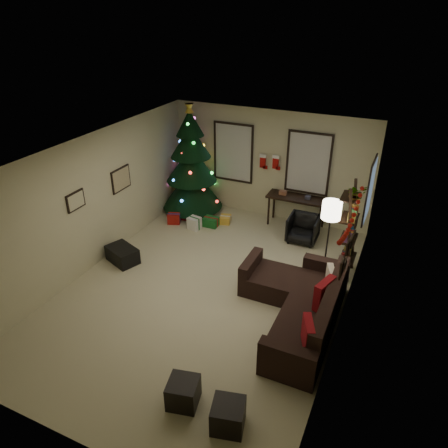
{
  "coord_description": "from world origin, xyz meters",
  "views": [
    {
      "loc": [
        3.02,
        -5.8,
        4.89
      ],
      "look_at": [
        0.1,
        0.6,
        1.15
      ],
      "focal_mm": 33.7,
      "sensor_mm": 36.0,
      "label": 1
    }
  ],
  "objects_px": {
    "sofa": "(301,305)",
    "bookshelf": "(350,233)",
    "desk_chair": "(303,229)",
    "christmas_tree": "(191,168)",
    "desk": "(297,200)"
  },
  "relations": [
    {
      "from": "christmas_tree",
      "to": "sofa",
      "type": "distance_m",
      "value": 4.85
    },
    {
      "from": "sofa",
      "to": "bookshelf",
      "type": "distance_m",
      "value": 1.88
    },
    {
      "from": "sofa",
      "to": "bookshelf",
      "type": "xyz_separation_m",
      "value": [
        0.45,
        1.7,
        0.67
      ]
    },
    {
      "from": "desk_chair",
      "to": "christmas_tree",
      "type": "bearing_deg",
      "value": 172.03
    },
    {
      "from": "sofa",
      "to": "desk_chair",
      "type": "distance_m",
      "value": 2.72
    },
    {
      "from": "desk",
      "to": "bookshelf",
      "type": "height_order",
      "value": "bookshelf"
    },
    {
      "from": "christmas_tree",
      "to": "desk_chair",
      "type": "relative_size",
      "value": 4.57
    },
    {
      "from": "christmas_tree",
      "to": "desk",
      "type": "bearing_deg",
      "value": 6.33
    },
    {
      "from": "desk_chair",
      "to": "bookshelf",
      "type": "distance_m",
      "value": 1.59
    },
    {
      "from": "sofa",
      "to": "bookshelf",
      "type": "bearing_deg",
      "value": 75.12
    },
    {
      "from": "bookshelf",
      "to": "christmas_tree",
      "type": "bearing_deg",
      "value": 162.78
    },
    {
      "from": "christmas_tree",
      "to": "bookshelf",
      "type": "bearing_deg",
      "value": -17.22
    },
    {
      "from": "sofa",
      "to": "desk_chair",
      "type": "height_order",
      "value": "sofa"
    },
    {
      "from": "christmas_tree",
      "to": "sofa",
      "type": "xyz_separation_m",
      "value": [
        3.71,
        -2.99,
        -0.91
      ]
    },
    {
      "from": "desk",
      "to": "desk_chair",
      "type": "bearing_deg",
      "value": -61.07
    }
  ]
}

